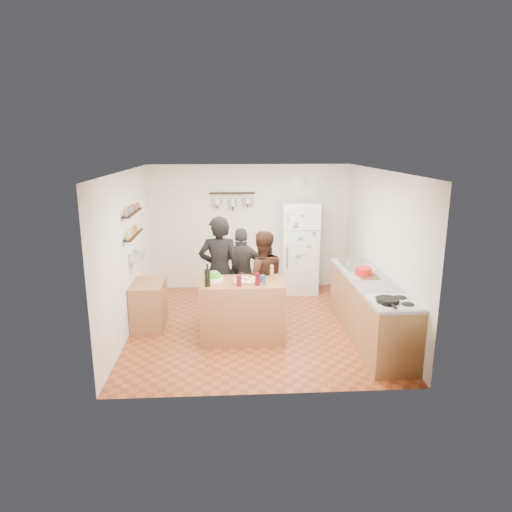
{
  "coord_description": "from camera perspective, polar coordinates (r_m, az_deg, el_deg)",
  "views": [
    {
      "loc": [
        -0.43,
        -6.96,
        2.92
      ],
      "look_at": [
        0.0,
        0.1,
        1.15
      ],
      "focal_mm": 32.0,
      "sensor_mm": 36.0,
      "label": 1
    }
  ],
  "objects": [
    {
      "name": "person_back",
      "position": [
        7.81,
        -1.74,
        -2.01
      ],
      "size": [
        0.89,
        0.37,
        1.52
      ],
      "primitive_type": "imported",
      "rotation": [
        0.0,
        0.0,
        3.14
      ],
      "color": "#292725",
      "rests_on": "floor"
    },
    {
      "name": "wall_clock",
      "position": [
        9.18,
        5.25,
        9.18
      ],
      "size": [
        0.3,
        0.03,
        0.3
      ],
      "primitive_type": "cylinder",
      "rotation": [
        1.57,
        0.0,
        0.0
      ],
      "color": "silver",
      "rests_on": "back_wall"
    },
    {
      "name": "produce_basket",
      "position": [
        7.52,
        -14.65,
        -0.03
      ],
      "size": [
        0.18,
        0.35,
        0.14
      ],
      "primitive_type": "cube",
      "color": "silver",
      "rests_on": "left_wall"
    },
    {
      "name": "pizza_board",
      "position": [
        6.78,
        -1.08,
        -3.12
      ],
      "size": [
        0.42,
        0.34,
        0.02
      ],
      "primitive_type": "cube",
      "color": "#985A37",
      "rests_on": "prep_island"
    },
    {
      "name": "red_bowl",
      "position": [
        7.27,
        13.28,
        -1.87
      ],
      "size": [
        0.26,
        0.26,
        0.11
      ],
      "primitive_type": "cylinder",
      "color": "red",
      "rests_on": "counter_run"
    },
    {
      "name": "pizza",
      "position": [
        6.77,
        -1.08,
        -2.97
      ],
      "size": [
        0.34,
        0.34,
        0.02
      ],
      "primitive_type": "cylinder",
      "color": "beige",
      "rests_on": "pizza_board"
    },
    {
      "name": "room_shell",
      "position": [
        7.55,
        -0.13,
        1.27
      ],
      "size": [
        4.2,
        4.2,
        4.2
      ],
      "color": "brown",
      "rests_on": "ground"
    },
    {
      "name": "person_left",
      "position": [
        7.35,
        -4.58,
        -1.91
      ],
      "size": [
        0.67,
        0.45,
        1.81
      ],
      "primitive_type": "imported",
      "rotation": [
        0.0,
        0.0,
        3.11
      ],
      "color": "black",
      "rests_on": "floor"
    },
    {
      "name": "stove_top",
      "position": [
        6.2,
        16.9,
        -5.52
      ],
      "size": [
        0.6,
        0.62,
        0.02
      ],
      "primitive_type": "cube",
      "color": "white",
      "rests_on": "counter_run"
    },
    {
      "name": "pot_rack",
      "position": [
        9.01,
        -2.98,
        7.86
      ],
      "size": [
        0.9,
        0.04,
        0.04
      ],
      "primitive_type": "cube",
      "color": "black",
      "rests_on": "back_wall"
    },
    {
      "name": "wine_glass_near",
      "position": [
        6.54,
        -2.14,
        -3.13
      ],
      "size": [
        0.07,
        0.07,
        0.16
      ],
      "primitive_type": "cylinder",
      "color": "maroon",
      "rests_on": "prep_island"
    },
    {
      "name": "skillet",
      "position": [
        6.12,
        16.16,
        -5.34
      ],
      "size": [
        0.29,
        0.29,
        0.06
      ],
      "primitive_type": "cylinder",
      "color": "black",
      "rests_on": "stove_top"
    },
    {
      "name": "spice_shelf_lower",
      "position": [
        7.45,
        -15.04,
        2.58
      ],
      "size": [
        0.12,
        1.0,
        0.02
      ],
      "primitive_type": "cube",
      "color": "black",
      "rests_on": "left_wall"
    },
    {
      "name": "salad_bowl",
      "position": [
        6.84,
        -5.3,
        -2.87
      ],
      "size": [
        0.28,
        0.28,
        0.06
      ],
      "primitive_type": "cylinder",
      "color": "white",
      "rests_on": "prep_island"
    },
    {
      "name": "counter_run",
      "position": [
        7.19,
        14.06,
        -6.48
      ],
      "size": [
        0.63,
        2.63,
        0.9
      ],
      "primitive_type": "cube",
      "color": "#9E7042",
      "rests_on": "floor"
    },
    {
      "name": "prep_island",
      "position": [
        6.94,
        -1.73,
        -6.75
      ],
      "size": [
        1.25,
        0.72,
        0.91
      ],
      "primitive_type": "cube",
      "color": "brown",
      "rests_on": "floor"
    },
    {
      "name": "cutting_board",
      "position": [
        7.21,
        13.86,
        -2.56
      ],
      "size": [
        0.3,
        0.4,
        0.02
      ],
      "primitive_type": "cube",
      "color": "brown",
      "rests_on": "counter_run"
    },
    {
      "name": "spice_shelf_upper",
      "position": [
        7.4,
        -15.21,
        5.24
      ],
      "size": [
        0.12,
        1.0,
        0.02
      ],
      "primitive_type": "cube",
      "color": "black",
      "rests_on": "left_wall"
    },
    {
      "name": "pepper_mill",
      "position": [
        6.84,
        1.99,
        -2.23
      ],
      "size": [
        0.06,
        0.06,
        0.19
      ],
      "primitive_type": "cylinder",
      "color": "#A27244",
      "rests_on": "prep_island"
    },
    {
      "name": "wine_bottle",
      "position": [
        6.55,
        -6.09,
        -2.76
      ],
      "size": [
        0.08,
        0.08,
        0.25
      ],
      "primitive_type": "cylinder",
      "color": "black",
      "rests_on": "prep_island"
    },
    {
      "name": "wine_glass_far",
      "position": [
        6.59,
        0.2,
        -2.91
      ],
      "size": [
        0.07,
        0.07,
        0.18
      ],
      "primitive_type": "cylinder",
      "color": "#53070E",
      "rests_on": "prep_island"
    },
    {
      "name": "person_center",
      "position": [
        7.32,
        0.75,
        -2.89
      ],
      "size": [
        0.81,
        0.66,
        1.57
      ],
      "primitive_type": "imported",
      "rotation": [
        0.0,
        0.0,
        3.23
      ],
      "color": "black",
      "rests_on": "floor"
    },
    {
      "name": "salt_canister",
      "position": [
        6.68,
        0.84,
        -2.93
      ],
      "size": [
        0.07,
        0.07,
        0.12
      ],
      "primitive_type": "cylinder",
      "color": "navy",
      "rests_on": "prep_island"
    },
    {
      "name": "side_table",
      "position": [
        7.64,
        -13.22,
        -5.88
      ],
      "size": [
        0.5,
        0.8,
        0.73
      ],
      "primitive_type": "cube",
      "color": "olive",
      "rests_on": "floor"
    },
    {
      "name": "sink",
      "position": [
        7.83,
        12.43,
        -1.13
      ],
      "size": [
        0.5,
        0.8,
        0.03
      ],
      "primitive_type": "cube",
      "color": "silver",
      "rests_on": "counter_run"
    },
    {
      "name": "fridge",
      "position": [
        9.05,
        5.39,
        1.09
      ],
      "size": [
        0.7,
        0.68,
        1.8
      ],
      "primitive_type": "cube",
      "color": "white",
      "rests_on": "floor"
    }
  ]
}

